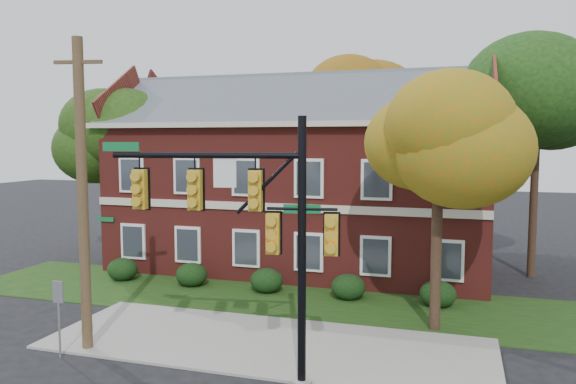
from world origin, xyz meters
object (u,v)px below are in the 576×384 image
(hedge_center, at_px, (266,281))
(tree_far_rear, at_px, (356,101))
(apartment_building, at_px, (301,169))
(hedge_right, at_px, (348,287))
(tree_near_right, at_px, (446,133))
(hedge_left, at_px, (191,275))
(hedge_far_right, at_px, (438,294))
(hedge_far_left, at_px, (122,269))
(tree_right_rear, at_px, (546,103))
(traffic_signal, at_px, (253,220))
(tree_left_rear, at_px, (120,135))
(sign_post, at_px, (58,306))
(utility_pole, at_px, (83,195))

(hedge_center, xyz_separation_m, tree_far_rear, (1.34, 13.09, 8.32))
(apartment_building, distance_m, hedge_right, 7.73)
(tree_near_right, bearing_deg, hedge_left, 165.19)
(hedge_far_right, bearing_deg, hedge_far_left, 180.00)
(tree_right_rear, distance_m, traffic_signal, 17.33)
(hedge_far_left, relative_size, tree_left_rear, 0.16)
(hedge_right, xyz_separation_m, sign_post, (-7.00, -8.50, 1.05))
(hedge_far_right, bearing_deg, tree_right_rear, 54.77)
(hedge_far_left, height_order, tree_near_right, tree_near_right)
(hedge_left, bearing_deg, hedge_far_left, 180.00)
(hedge_left, bearing_deg, sign_post, -90.00)
(hedge_right, distance_m, utility_pole, 11.03)
(apartment_building, height_order, hedge_far_right, apartment_building)
(apartment_building, bearing_deg, hedge_far_right, -36.89)
(hedge_left, xyz_separation_m, hedge_far_right, (10.50, 0.00, 0.00))
(hedge_far_left, height_order, hedge_far_right, same)
(hedge_center, distance_m, hedge_right, 3.50)
(tree_far_rear, bearing_deg, tree_right_rear, -35.00)
(apartment_building, xyz_separation_m, utility_pole, (-3.14, -12.95, -0.19))
(hedge_center, height_order, tree_left_rear, tree_left_rear)
(hedge_far_left, distance_m, utility_pole, 9.61)
(hedge_center, bearing_deg, tree_right_rear, 28.37)
(utility_pole, bearing_deg, apartment_building, 65.26)
(hedge_right, xyz_separation_m, tree_far_rear, (-2.16, 13.09, 8.32))
(tree_far_rear, bearing_deg, tree_left_rear, -141.03)
(hedge_far_right, relative_size, tree_near_right, 0.16)
(hedge_left, xyz_separation_m, tree_far_rear, (4.84, 13.09, 8.32))
(tree_left_rear, height_order, traffic_signal, tree_left_rear)
(hedge_right, height_order, tree_right_rear, tree_right_rear)
(apartment_building, distance_m, hedge_far_right, 9.82)
(hedge_right, bearing_deg, apartment_building, 123.67)
(hedge_far_left, xyz_separation_m, hedge_far_right, (14.00, 0.00, 0.00))
(hedge_right, bearing_deg, tree_right_rear, 38.02)
(hedge_right, height_order, utility_pole, utility_pole)
(tree_left_rear, distance_m, tree_right_rear, 21.19)
(apartment_building, xyz_separation_m, hedge_center, (0.00, -5.25, -4.46))
(tree_left_rear, relative_size, tree_right_rear, 0.84)
(hedge_left, xyz_separation_m, tree_left_rear, (-6.23, 4.14, 6.16))
(hedge_right, height_order, tree_far_rear, tree_far_rear)
(hedge_far_left, distance_m, hedge_center, 7.00)
(hedge_center, relative_size, tree_far_rear, 0.12)
(hedge_left, relative_size, traffic_signal, 0.20)
(tree_left_rear, distance_m, utility_pole, 13.68)
(utility_pole, bearing_deg, traffic_signal, -18.07)
(hedge_center, distance_m, utility_pole, 9.35)
(tree_left_rear, xyz_separation_m, utility_pole, (6.59, -11.84, -1.88))
(tree_left_rear, bearing_deg, hedge_far_left, -56.58)
(hedge_right, distance_m, hedge_far_right, 3.50)
(apartment_building, distance_m, hedge_center, 6.89)
(apartment_building, distance_m, tree_far_rear, 8.84)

